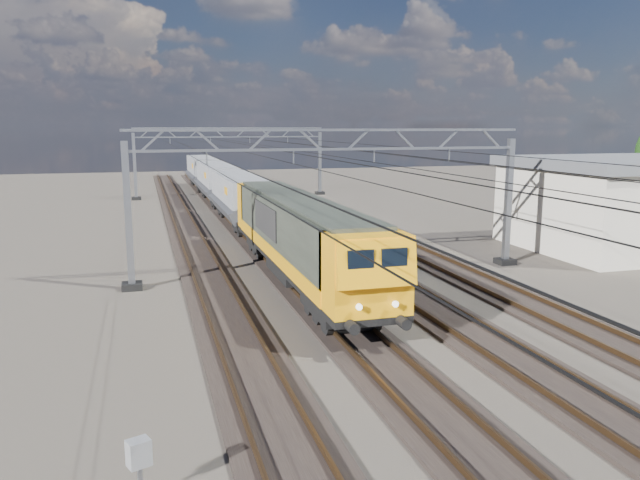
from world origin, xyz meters
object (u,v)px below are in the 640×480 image
object	(u,v)px
locomotive	(298,234)
hopper_wagon_mid	(217,180)
hopper_wagon_lead	(240,195)
catenary_gantry_mid	(334,196)
catenary_gantry_far	(231,159)
trackside_cabinet	(139,455)
hopper_wagon_third	(203,170)

from	to	relation	value
locomotive	hopper_wagon_mid	bearing A→B (deg)	90.00
locomotive	hopper_wagon_lead	world-z (taller)	locomotive
catenary_gantry_mid	hopper_wagon_lead	world-z (taller)	catenary_gantry_mid
locomotive	catenary_gantry_mid	bearing A→B (deg)	21.77
catenary_gantry_mid	catenary_gantry_far	world-z (taller)	same
locomotive	hopper_wagon_lead	size ratio (longest dim) A/B	1.62
catenary_gantry_mid	locomotive	distance (m)	2.67
hopper_wagon_lead	trackside_cabinet	distance (m)	34.47
hopper_wagon_mid	catenary_gantry_mid	bearing A→B (deg)	-86.32
trackside_cabinet	hopper_wagon_mid	bearing A→B (deg)	60.18
locomotive	hopper_wagon_mid	distance (m)	31.90
hopper_wagon_mid	hopper_wagon_lead	bearing A→B (deg)	-90.00
catenary_gantry_mid	locomotive	bearing A→B (deg)	-158.23
catenary_gantry_mid	hopper_wagon_mid	size ratio (longest dim) A/B	1.53
hopper_wagon_mid	trackside_cabinet	xyz separation A→B (m)	(-7.14, -47.90, -1.25)
catenary_gantry_far	locomotive	distance (m)	36.89
locomotive	hopper_wagon_mid	size ratio (longest dim) A/B	1.62
hopper_wagon_mid	hopper_wagon_third	world-z (taller)	same
locomotive	hopper_wagon_lead	xyz separation A→B (m)	(-0.00, 17.70, -0.09)
hopper_wagon_mid	catenary_gantry_far	bearing A→B (deg)	67.81
hopper_wagon_third	hopper_wagon_lead	bearing A→B (deg)	-90.00
catenary_gantry_far	trackside_cabinet	bearing A→B (deg)	-99.82
catenary_gantry_mid	hopper_wagon_third	distance (m)	45.37
locomotive	trackside_cabinet	xyz separation A→B (m)	(-7.14, -16.01, -1.35)
hopper_wagon_lead	trackside_cabinet	bearing A→B (deg)	-101.96
hopper_wagon_mid	hopper_wagon_third	size ratio (longest dim) A/B	1.00
hopper_wagon_lead	hopper_wagon_mid	bearing A→B (deg)	90.00
locomotive	hopper_wagon_lead	bearing A→B (deg)	90.00
catenary_gantry_mid	hopper_wagon_mid	xyz separation A→B (m)	(-2.00, 31.10, -1.67)
locomotive	trackside_cabinet	world-z (taller)	locomotive
catenary_gantry_far	locomotive	bearing A→B (deg)	-93.11
catenary_gantry_far	hopper_wagon_mid	world-z (taller)	catenary_gantry_far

